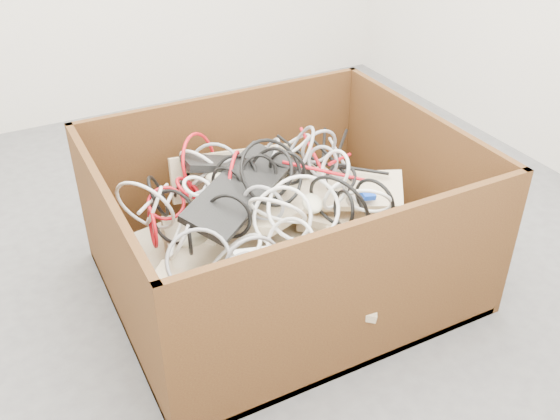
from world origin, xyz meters
name	(u,v)px	position (x,y,z in m)	size (l,w,h in m)	color
ground	(259,239)	(0.00, 0.00, 0.00)	(3.00, 3.00, 0.00)	#4E4E50
cardboard_box	(279,251)	(-0.05, -0.28, 0.14)	(1.17, 0.98, 0.57)	#3A1D0E
keyboard_pile	(281,214)	(-0.04, -0.26, 0.29)	(1.01, 0.86, 0.40)	beige
mice_scatter	(288,211)	(-0.05, -0.34, 0.35)	(0.71, 0.46, 0.18)	#BAB696
power_strip_left	(223,208)	(-0.24, -0.23, 0.35)	(0.28, 0.05, 0.04)	white
power_strip_right	(274,255)	(-0.19, -0.51, 0.34)	(0.26, 0.05, 0.04)	white
vga_plug	(368,195)	(0.23, -0.38, 0.35)	(0.04, 0.04, 0.02)	blue
cable_tangle	(249,197)	(-0.16, -0.27, 0.40)	(0.97, 0.77, 0.40)	silver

